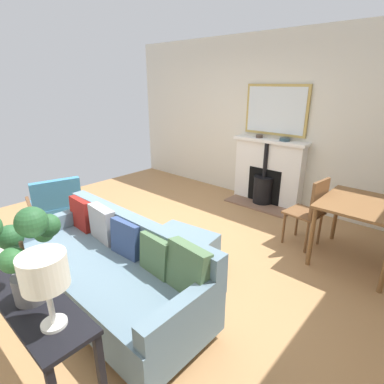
# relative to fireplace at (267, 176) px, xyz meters

# --- Properties ---
(ground_plane) EXTENTS (4.96, 5.76, 0.01)m
(ground_plane) POSITION_rel_fireplace_xyz_m (2.28, -0.30, -0.50)
(ground_plane) COLOR #A87A4C
(wall_left) EXTENTS (0.12, 5.76, 2.75)m
(wall_left) POSITION_rel_fireplace_xyz_m (-0.20, -0.30, 0.88)
(wall_left) COLOR beige
(wall_left) RESTS_ON ground
(fireplace) EXTENTS (0.57, 1.27, 1.11)m
(fireplace) POSITION_rel_fireplace_xyz_m (0.00, 0.00, 0.00)
(fireplace) COLOR brown
(fireplace) RESTS_ON ground
(mirror_over_mantel) EXTENTS (0.04, 1.07, 0.79)m
(mirror_over_mantel) POSITION_rel_fireplace_xyz_m (-0.11, 0.00, 1.08)
(mirror_over_mantel) COLOR tan
(mantel_bowl_near) EXTENTS (0.12, 0.12, 0.05)m
(mantel_bowl_near) POSITION_rel_fireplace_xyz_m (-0.02, -0.21, 0.65)
(mantel_bowl_near) COLOR #47382D
(mantel_bowl_near) RESTS_ON fireplace
(mantel_bowl_far) EXTENTS (0.16, 0.16, 0.05)m
(mantel_bowl_far) POSITION_rel_fireplace_xyz_m (-0.02, 0.25, 0.65)
(mantel_bowl_far) COLOR #334C56
(mantel_bowl_far) RESTS_ON fireplace
(sofa) EXTENTS (0.84, 2.10, 0.83)m
(sofa) POSITION_rel_fireplace_xyz_m (3.24, 0.20, -0.13)
(sofa) COLOR #B2B2B7
(sofa) RESTS_ON ground
(ottoman) EXTENTS (0.64, 0.76, 0.40)m
(ottoman) POSITION_rel_fireplace_xyz_m (2.39, 0.27, -0.25)
(ottoman) COLOR #B2B2B7
(ottoman) RESTS_ON ground
(armchair_accent) EXTENTS (0.80, 0.72, 0.81)m
(armchair_accent) POSITION_rel_fireplace_xyz_m (2.92, -1.58, -0.03)
(armchair_accent) COLOR brown
(armchair_accent) RESTS_ON ground
(console_table) EXTENTS (0.32, 1.84, 0.72)m
(console_table) POSITION_rel_fireplace_xyz_m (4.04, 0.19, 0.15)
(console_table) COLOR black
(console_table) RESTS_ON ground
(table_lamp_far_end) EXTENTS (0.24, 0.24, 0.45)m
(table_lamp_far_end) POSITION_rel_fireplace_xyz_m (4.04, 0.89, 0.57)
(table_lamp_far_end) COLOR white
(table_lamp_far_end) RESTS_ON console_table
(potted_plant) EXTENTS (0.47, 0.47, 0.64)m
(potted_plant) POSITION_rel_fireplace_xyz_m (4.05, 0.57, 0.62)
(potted_plant) COLOR #4C4C51
(potted_plant) RESTS_ON console_table
(dining_table) EXTENTS (0.92, 0.83, 0.75)m
(dining_table) POSITION_rel_fireplace_xyz_m (0.98, 1.70, 0.15)
(dining_table) COLOR brown
(dining_table) RESTS_ON ground
(dining_chair_near_fireplace) EXTENTS (0.45, 0.45, 0.91)m
(dining_chair_near_fireplace) POSITION_rel_fireplace_xyz_m (0.99, 1.15, 0.04)
(dining_chair_near_fireplace) COLOR brown
(dining_chair_near_fireplace) RESTS_ON ground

